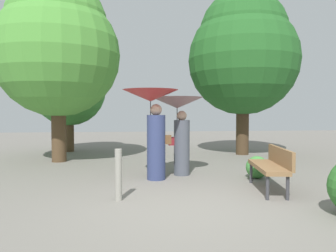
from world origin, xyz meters
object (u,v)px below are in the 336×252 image
at_px(park_bench, 272,164).
at_px(tree_near_right, 243,52).
at_px(tree_near_left, 58,46).
at_px(person_left, 153,115).
at_px(tree_mid_left, 69,84).
at_px(person_right, 179,117).
at_px(path_marker_post, 118,175).

relative_size(park_bench, tree_near_right, 0.27).
bearing_deg(park_bench, tree_near_left, -121.90).
relative_size(person_left, tree_mid_left, 0.49).
bearing_deg(person_left, person_right, -52.80).
bearing_deg(park_bench, person_right, -129.21).
xyz_separation_m(person_left, park_bench, (2.20, -1.31, -0.92)).
bearing_deg(tree_mid_left, tree_near_left, -86.88).
relative_size(person_right, tree_near_right, 0.32).
relative_size(person_left, tree_near_left, 0.36).
distance_m(tree_near_left, tree_near_right, 6.21).
height_order(park_bench, tree_mid_left, tree_mid_left).
distance_m(person_left, tree_near_right, 5.67).
height_order(person_right, tree_mid_left, tree_mid_left).
height_order(person_right, path_marker_post, person_right).
relative_size(tree_near_right, path_marker_post, 6.54).
bearing_deg(person_left, park_bench, -117.96).
relative_size(person_left, park_bench, 1.29).
bearing_deg(park_bench, person_left, -111.50).
relative_size(person_left, path_marker_post, 2.27).
distance_m(tree_near_right, path_marker_post, 7.66).
bearing_deg(tree_mid_left, person_right, -55.63).
bearing_deg(park_bench, tree_mid_left, -134.37).
bearing_deg(path_marker_post, park_bench, 6.88).
bearing_deg(tree_near_left, tree_near_right, 8.96).
xyz_separation_m(person_right, path_marker_post, (-1.35, -2.10, -0.95)).
distance_m(person_right, tree_near_right, 5.00).
distance_m(person_left, park_bench, 2.72).
bearing_deg(tree_near_left, person_right, -37.09).
relative_size(tree_near_left, tree_near_right, 0.97).
distance_m(person_left, tree_mid_left, 6.26).
bearing_deg(person_right, person_left, 127.20).
relative_size(person_left, tree_near_right, 0.35).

